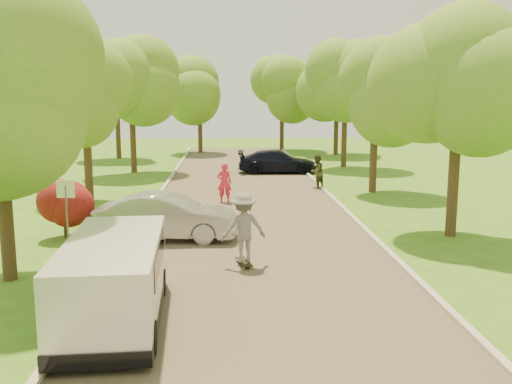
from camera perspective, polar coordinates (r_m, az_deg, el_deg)
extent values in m
plane|color=#406A19|center=(14.43, 0.49, -9.57)|extent=(100.00, 100.00, 0.00)
cube|color=#4C4438|center=(22.13, -0.76, -2.72)|extent=(8.00, 60.00, 0.01)
cube|color=#B2AD9E|center=(22.34, -11.21, -2.65)|extent=(0.18, 60.00, 0.12)
cube|color=#B2AD9E|center=(22.64, 9.55, -2.43)|extent=(0.18, 60.00, 0.12)
cylinder|color=#59595E|center=(18.67, -18.36, -2.43)|extent=(0.06, 0.06, 2.00)
cube|color=white|center=(18.51, -18.51, 0.29)|extent=(0.55, 0.04, 0.55)
cylinder|color=#382619|center=(20.35, -18.52, -3.34)|extent=(0.12, 0.12, 0.70)
sphere|color=#590F0F|center=(20.20, -18.64, -1.27)|extent=(1.70, 1.70, 1.70)
cylinder|color=#382619|center=(15.94, -23.77, -1.85)|extent=(0.36, 0.36, 3.60)
sphere|color=#568624|center=(15.45, -22.31, 12.36)|extent=(3.45, 3.45, 3.45)
cylinder|color=#382619|center=(26.53, -16.42, 2.39)|extent=(0.36, 0.36, 3.15)
sphere|color=#568624|center=(26.34, -16.71, 8.52)|extent=(4.20, 4.20, 4.20)
sphere|color=#568624|center=(26.20, -15.42, 9.95)|extent=(3.15, 3.15, 3.15)
cylinder|color=#382619|center=(36.18, -12.19, 4.95)|extent=(0.36, 0.36, 3.83)
sphere|color=#568624|center=(36.07, -12.38, 10.26)|extent=(4.80, 4.80, 4.80)
sphere|color=#568624|center=(35.98, -11.27, 11.45)|extent=(3.60, 3.60, 3.60)
cylinder|color=#382619|center=(20.31, 19.13, 1.09)|extent=(0.36, 0.36, 3.83)
sphere|color=#568624|center=(20.11, 19.68, 10.74)|extent=(5.00, 5.00, 5.00)
sphere|color=#568624|center=(20.44, 21.79, 12.70)|extent=(3.75, 3.75, 3.75)
cylinder|color=#382619|center=(28.70, 11.66, 3.34)|extent=(0.36, 0.36, 3.38)
sphere|color=#568624|center=(28.53, 11.86, 9.35)|extent=(4.40, 4.40, 4.40)
sphere|color=#568624|center=(28.71, 13.20, 10.62)|extent=(3.30, 3.30, 3.30)
cylinder|color=#382619|center=(38.50, 8.81, 5.49)|extent=(0.36, 0.36, 4.05)
sphere|color=#568624|center=(38.42, 8.95, 10.83)|extent=(5.20, 5.20, 5.20)
sphere|color=#568624|center=(38.61, 10.14, 11.95)|extent=(3.90, 3.90, 3.90)
cylinder|color=#382619|center=(44.46, -13.62, 5.59)|extent=(0.36, 0.36, 3.60)
sphere|color=#568624|center=(44.36, -13.79, 9.85)|extent=(5.00, 5.00, 5.00)
sphere|color=#568624|center=(44.24, -12.86, 10.85)|extent=(3.75, 3.75, 3.75)
cylinder|color=#382619|center=(46.53, 8.01, 6.08)|extent=(0.36, 0.36, 3.83)
sphere|color=#568624|center=(46.45, 8.11, 10.28)|extent=(5.00, 5.00, 5.00)
sphere|color=#568624|center=(46.61, 9.06, 11.18)|extent=(3.75, 3.75, 3.75)
cylinder|color=#382619|center=(47.75, -5.60, 5.95)|extent=(0.36, 0.36, 3.38)
sphere|color=#568624|center=(47.65, -5.67, 9.70)|extent=(4.80, 4.80, 4.80)
sphere|color=#568624|center=(47.63, -4.80, 10.58)|extent=(3.60, 3.60, 3.60)
cylinder|color=#382619|center=(49.92, 2.60, 6.27)|extent=(0.36, 0.36, 3.60)
sphere|color=#568624|center=(49.84, 2.63, 10.06)|extent=(5.00, 5.00, 5.00)
sphere|color=#568624|center=(49.93, 3.51, 10.91)|extent=(3.75, 3.75, 3.75)
cube|color=silver|center=(12.37, -14.03, -8.36)|extent=(2.13, 4.84, 1.63)
cube|color=black|center=(12.60, -13.90, -11.36)|extent=(2.16, 4.94, 0.30)
cube|color=black|center=(12.49, -13.95, -6.28)|extent=(2.09, 3.46, 0.54)
cylinder|color=black|center=(11.30, -19.36, -13.98)|extent=(0.27, 0.66, 0.65)
cylinder|color=black|center=(11.04, -10.57, -14.16)|extent=(0.27, 0.66, 0.65)
cylinder|color=black|center=(14.19, -16.44, -8.92)|extent=(0.27, 0.66, 0.65)
cylinder|color=black|center=(13.98, -9.57, -8.94)|extent=(0.27, 0.66, 0.65)
imported|color=#9D9EA2|center=(19.16, -8.89, -2.47)|extent=(4.78, 2.08, 1.53)
imported|color=black|center=(35.15, 2.16, 3.05)|extent=(4.91, 2.13, 1.41)
cube|color=black|center=(16.20, -1.23, -6.97)|extent=(0.49, 1.04, 0.02)
cylinder|color=#BFCC4C|center=(16.57, -1.23, -6.83)|extent=(0.05, 0.08, 0.08)
cylinder|color=#BFCC4C|center=(16.53, -1.84, -6.88)|extent=(0.05, 0.08, 0.08)
cylinder|color=#BFCC4C|center=(15.91, -0.59, -7.54)|extent=(0.05, 0.08, 0.08)
cylinder|color=#BFCC4C|center=(15.86, -1.22, -7.59)|extent=(0.05, 0.08, 0.08)
imported|color=slate|center=(15.94, -1.24, -3.56)|extent=(1.39, 0.99, 1.96)
imported|color=#DF2142|center=(25.49, -3.18, 0.93)|extent=(0.65, 0.44, 1.77)
imported|color=#353821|center=(29.46, 6.10, 2.04)|extent=(1.07, 1.06, 1.75)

